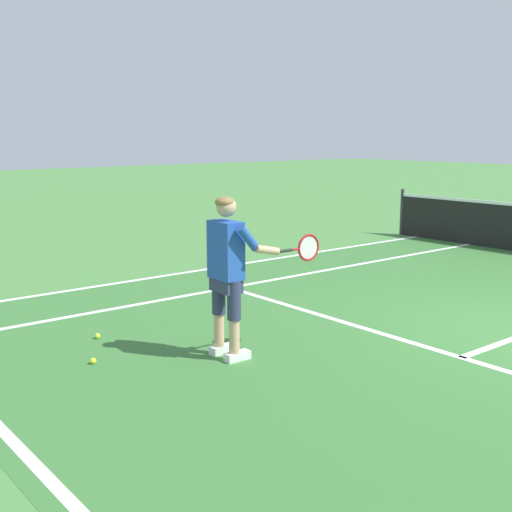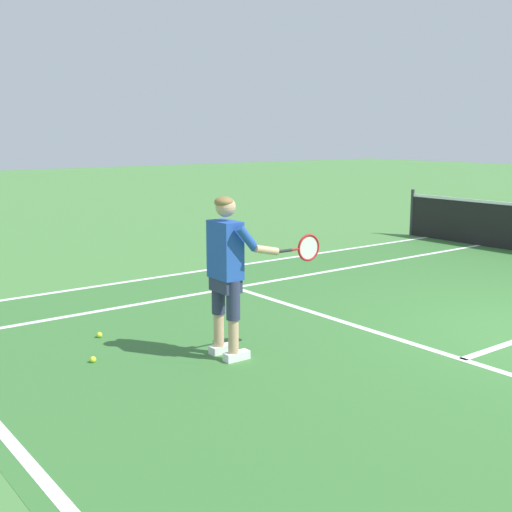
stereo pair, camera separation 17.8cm
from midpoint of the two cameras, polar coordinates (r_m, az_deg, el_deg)
line_baseline at (r=4.71m, az=-15.75°, el=-19.54°), size 10.98×0.10×0.01m
line_service at (r=7.32m, az=18.18°, el=-8.54°), size 8.23×0.10×0.01m
line_singles_left at (r=10.72m, az=3.02°, el=-1.99°), size 0.10×10.76×0.01m
line_doubles_left at (r=11.78m, az=-1.32°, el=-0.84°), size 0.10×10.76×0.01m
tennis_player at (r=6.79m, az=-1.70°, el=-0.87°), size 0.64×1.11×1.71m
tennis_ball_near_feet at (r=7.87m, az=-12.84°, el=-6.71°), size 0.07×0.07×0.07m
tennis_ball_by_baseline at (r=7.05m, az=-13.30°, el=-8.76°), size 0.07×0.07×0.07m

